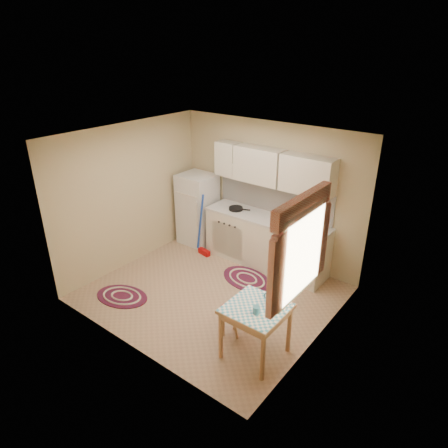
{
  "coord_description": "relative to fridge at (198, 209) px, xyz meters",
  "views": [
    {
      "loc": [
        3.44,
        -4.12,
        3.67
      ],
      "look_at": [
        0.05,
        0.25,
        1.14
      ],
      "focal_mm": 32.0,
      "sensor_mm": 36.0,
      "label": 1
    }
  ],
  "objects": [
    {
      "name": "red_kettle",
      "position": [
        1.79,
        0.05,
        0.31
      ],
      "size": [
        0.23,
        0.23,
        0.18
      ],
      "primitive_type": null,
      "rotation": [
        0.0,
        0.0,
        0.42
      ],
      "color": "#9C0506",
      "rests_on": "countertop"
    },
    {
      "name": "mug",
      "position": [
        2.74,
        -2.07,
        0.07
      ],
      "size": [
        0.11,
        0.11,
        0.1
      ],
      "primitive_type": "cylinder",
      "rotation": [
        0.0,
        0.0,
        -0.38
      ],
      "color": "teal",
      "rests_on": "table"
    },
    {
      "name": "rug_center",
      "position": [
        1.58,
        -0.57,
        -0.69
      ],
      "size": [
        1.07,
        0.82,
        0.02
      ],
      "primitive_type": null,
      "rotation": [
        0.0,
        0.0,
        -0.21
      ],
      "color": "maroon",
      "rests_on": "ground"
    },
    {
      "name": "table",
      "position": [
        2.67,
        -1.97,
        -0.34
      ],
      "size": [
        0.72,
        0.72,
        0.72
      ],
      "primitive_type": "cube",
      "color": "tan",
      "rests_on": "ground"
    },
    {
      "name": "frying_pan",
      "position": [
        0.92,
        0.0,
        0.24
      ],
      "size": [
        0.32,
        0.32,
        0.05
      ],
      "primitive_type": "cylinder",
      "rotation": [
        0.0,
        0.0,
        0.33
      ],
      "color": "black",
      "rests_on": "countertop"
    },
    {
      "name": "base_cabinets",
      "position": [
        1.54,
        0.05,
        -0.26
      ],
      "size": [
        2.25,
        0.6,
        0.88
      ],
      "primitive_type": "cube",
      "color": "beige",
      "rests_on": "ground"
    },
    {
      "name": "red_canister",
      "position": [
        1.93,
        0.05,
        0.3
      ],
      "size": [
        0.15,
        0.15,
        0.16
      ],
      "primitive_type": "cylinder",
      "rotation": [
        0.0,
        0.0,
        -0.38
      ],
      "color": "#9C0506",
      "rests_on": "countertop"
    },
    {
      "name": "rug_left",
      "position": [
        0.31,
        -2.2,
        -0.69
      ],
      "size": [
        0.98,
        0.76,
        0.02
      ],
      "primitive_type": null,
      "rotation": [
        0.0,
        0.0,
        0.22
      ],
      "color": "maroon",
      "rests_on": "ground"
    },
    {
      "name": "coffee_pot",
      "position": [
        2.8,
        -1.85,
        0.17
      ],
      "size": [
        0.16,
        0.14,
        0.29
      ],
      "primitive_type": null,
      "rotation": [
        0.0,
        0.0,
        -0.14
      ],
      "color": "teal",
      "rests_on": "table"
    },
    {
      "name": "stool",
      "position": [
        2.21,
        -1.85,
        -0.49
      ],
      "size": [
        0.36,
        0.36,
        0.42
      ],
      "primitive_type": "cylinder",
      "rotation": [
        0.0,
        0.0,
        0.09
      ],
      "color": "#9C0506",
      "rests_on": "ground"
    },
    {
      "name": "room_shell",
      "position": [
        1.53,
        -1.01,
        0.9
      ],
      "size": [
        3.64,
        3.6,
        2.52
      ],
      "color": "tan",
      "rests_on": "ground"
    },
    {
      "name": "broom",
      "position": [
        0.45,
        -0.35,
        -0.1
      ],
      "size": [
        0.3,
        0.17,
        1.2
      ],
      "primitive_type": null,
      "rotation": [
        0.0,
        0.0,
        -0.17
      ],
      "color": "#1D45B7",
      "rests_on": "ground"
    },
    {
      "name": "fridge",
      "position": [
        0.0,
        0.0,
        0.0
      ],
      "size": [
        0.65,
        0.6,
        1.4
      ],
      "primitive_type": "cube",
      "color": "silver",
      "rests_on": "ground"
    },
    {
      "name": "countertop",
      "position": [
        1.54,
        0.05,
        0.2
      ],
      "size": [
        2.27,
        0.62,
        0.04
      ],
      "primitive_type": "cube",
      "color": "beige",
      "rests_on": "base_cabinets"
    }
  ]
}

